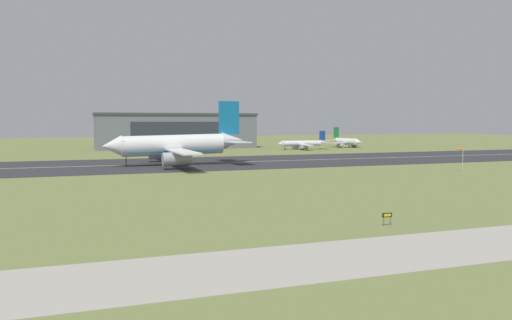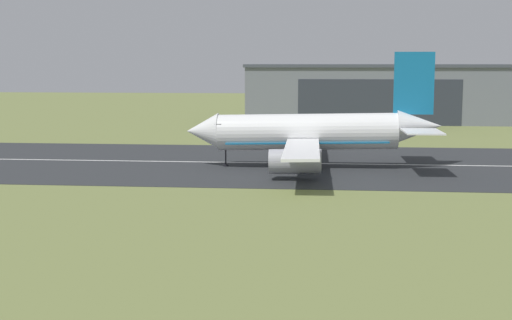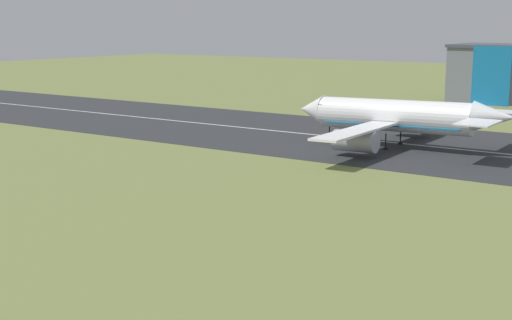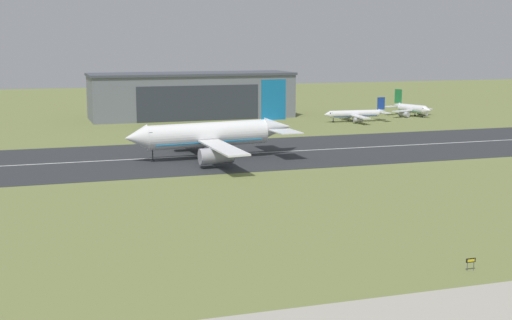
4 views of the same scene
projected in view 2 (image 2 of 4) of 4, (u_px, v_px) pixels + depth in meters
The scene contains 4 objects.
runway_strip at pixel (426, 165), 121.45m from camera, with size 440.90×50.78×0.06m, color #2B2D30.
runway_centreline at pixel (426, 165), 121.45m from camera, with size 396.81×0.70×0.01m, color silver.
hangar_building at pixel (377, 93), 207.56m from camera, with size 75.85×23.21×16.83m.
airplane_landing at pixel (309, 133), 118.13m from camera, with size 42.30×55.26×19.13m.
Camera 2 is at (-17.26, 5.49, 17.52)m, focal length 50.00 mm.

